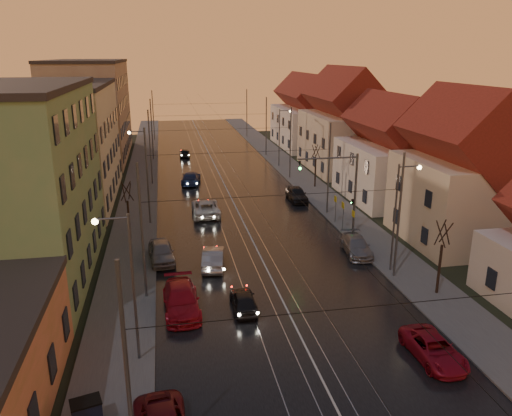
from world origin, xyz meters
TOP-DOWN VIEW (x-y plane):
  - ground at (0.00, 0.00)m, footprint 160.00×160.00m
  - road at (0.00, 40.00)m, footprint 16.00×120.00m
  - sidewalk_left at (-10.00, 40.00)m, footprint 4.00×120.00m
  - sidewalk_right at (10.00, 40.00)m, footprint 4.00×120.00m
  - tram_rail_0 at (-2.20, 40.00)m, footprint 0.06×120.00m
  - tram_rail_1 at (-0.77, 40.00)m, footprint 0.06×120.00m
  - tram_rail_2 at (0.77, 40.00)m, footprint 0.06×120.00m
  - tram_rail_3 at (2.20, 40.00)m, footprint 0.06×120.00m
  - apartment_left_1 at (-17.50, 14.00)m, footprint 10.00×18.00m
  - apartment_left_2 at (-17.50, 34.00)m, footprint 10.00×20.00m
  - apartment_left_3 at (-17.50, 58.00)m, footprint 10.00×24.00m
  - house_right_1 at (17.00, 15.00)m, footprint 8.67×10.20m
  - house_right_2 at (17.00, 28.00)m, footprint 9.18×12.24m
  - house_right_3 at (17.00, 43.00)m, footprint 9.18×14.28m
  - house_right_4 at (17.00, 61.00)m, footprint 9.18×16.32m
  - catenary_pole_l_0 at (-8.60, -6.00)m, footprint 0.16×0.16m
  - catenary_pole_l_1 at (-8.60, 9.00)m, footprint 0.16×0.16m
  - catenary_pole_r_1 at (8.60, 9.00)m, footprint 0.16×0.16m
  - catenary_pole_l_2 at (-8.60, 24.00)m, footprint 0.16×0.16m
  - catenary_pole_r_2 at (8.60, 24.00)m, footprint 0.16×0.16m
  - catenary_pole_l_3 at (-8.60, 39.00)m, footprint 0.16×0.16m
  - catenary_pole_r_3 at (8.60, 39.00)m, footprint 0.16×0.16m
  - catenary_pole_l_4 at (-8.60, 54.00)m, footprint 0.16×0.16m
  - catenary_pole_r_4 at (8.60, 54.00)m, footprint 0.16×0.16m
  - catenary_pole_l_5 at (-8.60, 72.00)m, footprint 0.16×0.16m
  - catenary_pole_r_5 at (8.60, 72.00)m, footprint 0.16×0.16m
  - street_lamp_0 at (-9.10, 2.00)m, footprint 1.75×0.32m
  - street_lamp_1 at (9.10, 10.00)m, footprint 1.75×0.32m
  - street_lamp_2 at (-9.10, 30.00)m, footprint 1.75×0.32m
  - street_lamp_3 at (9.10, 46.00)m, footprint 1.75×0.32m
  - traffic_light_mast at (7.99, 18.00)m, footprint 5.30×0.32m
  - bare_tree_0 at (-10.20, 20.00)m, footprint 1.09×1.09m
  - bare_tree_1 at (10.20, 6.00)m, footprint 1.09×1.09m
  - bare_tree_2 at (10.40, 34.00)m, footprint 1.09×1.09m
  - driving_car_0 at (-2.63, 6.32)m, footprint 1.54×3.70m
  - driving_car_1 at (-3.81, 13.20)m, footprint 2.11×4.53m
  - driving_car_2 at (-3.27, 25.78)m, footprint 2.65×5.63m
  - driving_car_3 at (-3.95, 38.50)m, footprint 2.79×5.42m
  - driving_car_4 at (-3.91, 55.16)m, footprint 1.64×3.84m
  - parked_left_2 at (-6.42, 6.85)m, footprint 2.32×5.32m
  - parked_left_3 at (-7.60, 14.96)m, footprint 2.23×4.64m
  - parked_right_0 at (6.20, -0.66)m, footprint 2.13×4.45m
  - parked_right_1 at (7.60, 13.63)m, footprint 2.47×4.84m
  - parked_right_2 at (6.80, 28.99)m, footprint 1.88×4.55m
  - dumpster at (-10.76, -2.56)m, footprint 1.37×1.09m

SIDE VIEW (x-z plane):
  - ground at x=0.00m, z-range 0.00..0.00m
  - road at x=0.00m, z-range 0.00..0.04m
  - tram_rail_0 at x=-2.20m, z-range 0.04..0.07m
  - tram_rail_1 at x=-0.77m, z-range 0.04..0.07m
  - tram_rail_2 at x=0.77m, z-range 0.04..0.07m
  - tram_rail_3 at x=2.20m, z-range 0.04..0.07m
  - sidewalk_left at x=-10.00m, z-range 0.00..0.15m
  - sidewalk_right at x=10.00m, z-range 0.00..0.15m
  - parked_right_0 at x=6.20m, z-range 0.00..1.22m
  - driving_car_0 at x=-2.63m, z-range 0.00..1.25m
  - driving_car_4 at x=-3.91m, z-range 0.00..1.29m
  - parked_right_1 at x=7.60m, z-range 0.00..1.34m
  - dumpster at x=-10.76m, z-range 0.15..1.25m
  - driving_car_1 at x=-3.81m, z-range 0.00..1.44m
  - driving_car_3 at x=-3.95m, z-range 0.00..1.51m
  - parked_left_2 at x=-6.42m, z-range 0.00..1.52m
  - parked_left_3 at x=-7.60m, z-range 0.00..1.53m
  - parked_right_2 at x=6.80m, z-range 0.00..1.54m
  - driving_car_2 at x=-3.27m, z-range 0.00..1.56m
  - bare_tree_0 at x=-10.20m, z-range -0.07..5.04m
  - bare_tree_1 at x=10.20m, z-range -0.07..5.04m
  - bare_tree_2 at x=10.40m, z-range -0.07..5.04m
  - catenary_pole_l_0 at x=-8.60m, z-range 0.00..9.00m
  - catenary_pole_l_1 at x=-8.60m, z-range 0.00..9.00m
  - catenary_pole_r_1 at x=8.60m, z-range 0.00..9.00m
  - catenary_pole_l_2 at x=-8.60m, z-range 0.00..9.00m
  - catenary_pole_r_2 at x=8.60m, z-range 0.00..9.00m
  - catenary_pole_l_3 at x=-8.60m, z-range 0.00..9.00m
  - catenary_pole_r_3 at x=8.60m, z-range 0.00..9.00m
  - catenary_pole_l_4 at x=-8.60m, z-range 0.00..9.00m
  - catenary_pole_r_4 at x=8.60m, z-range 0.00..9.00m
  - catenary_pole_l_5 at x=-8.60m, z-range 0.00..9.00m
  - catenary_pole_r_5 at x=8.60m, z-range 0.00..9.00m
  - traffic_light_mast at x=7.99m, z-range 1.00..8.20m
  - house_right_2 at x=17.00m, z-range 0.04..9.24m
  - street_lamp_0 at x=-9.10m, z-range 0.89..8.89m
  - street_lamp_1 at x=9.10m, z-range 0.89..8.89m
  - street_lamp_2 at x=-9.10m, z-range 0.89..8.89m
  - street_lamp_3 at x=9.10m, z-range 0.89..8.89m
  - house_right_4 at x=17.00m, z-range 0.05..10.05m
  - house_right_1 at x=17.00m, z-range 0.05..10.85m
  - house_right_3 at x=17.00m, z-range 0.05..11.55m
  - apartment_left_2 at x=-17.50m, z-range 0.00..12.00m
  - apartment_left_1 at x=-17.50m, z-range 0.00..13.00m
  - apartment_left_3 at x=-17.50m, z-range 0.00..14.00m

